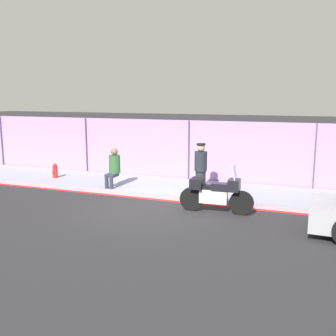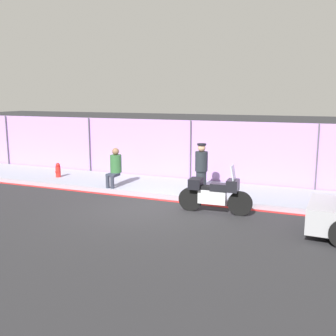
{
  "view_description": "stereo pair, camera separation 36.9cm",
  "coord_description": "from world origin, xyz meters",
  "px_view_note": "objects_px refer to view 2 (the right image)",
  "views": [
    {
      "loc": [
        4.58,
        -10.68,
        3.41
      ],
      "look_at": [
        0.14,
        1.14,
        1.07
      ],
      "focal_mm": 42.0,
      "sensor_mm": 36.0,
      "label": 1
    },
    {
      "loc": [
        4.92,
        -10.54,
        3.41
      ],
      "look_at": [
        0.14,
        1.14,
        1.07
      ],
      "focal_mm": 42.0,
      "sensor_mm": 36.0,
      "label": 2
    }
  ],
  "objects_px": {
    "motorcycle": "(214,193)",
    "person_seated_on_curb": "(115,165)",
    "fire_hydrant": "(58,170)",
    "officer_standing": "(201,167)"
  },
  "relations": [
    {
      "from": "officer_standing",
      "to": "person_seated_on_curb",
      "type": "height_order",
      "value": "officer_standing"
    },
    {
      "from": "person_seated_on_curb",
      "to": "fire_hydrant",
      "type": "relative_size",
      "value": 2.39
    },
    {
      "from": "motorcycle",
      "to": "person_seated_on_curb",
      "type": "bearing_deg",
      "value": 159.42
    },
    {
      "from": "motorcycle",
      "to": "officer_standing",
      "type": "bearing_deg",
      "value": 115.08
    },
    {
      "from": "motorcycle",
      "to": "fire_hydrant",
      "type": "distance_m",
      "value": 7.25
    },
    {
      "from": "motorcycle",
      "to": "officer_standing",
      "type": "distance_m",
      "value": 2.19
    },
    {
      "from": "officer_standing",
      "to": "fire_hydrant",
      "type": "height_order",
      "value": "officer_standing"
    },
    {
      "from": "motorcycle",
      "to": "fire_hydrant",
      "type": "height_order",
      "value": "motorcycle"
    },
    {
      "from": "person_seated_on_curb",
      "to": "motorcycle",
      "type": "bearing_deg",
      "value": -17.94
    },
    {
      "from": "person_seated_on_curb",
      "to": "fire_hydrant",
      "type": "distance_m",
      "value": 3.02
    }
  ]
}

